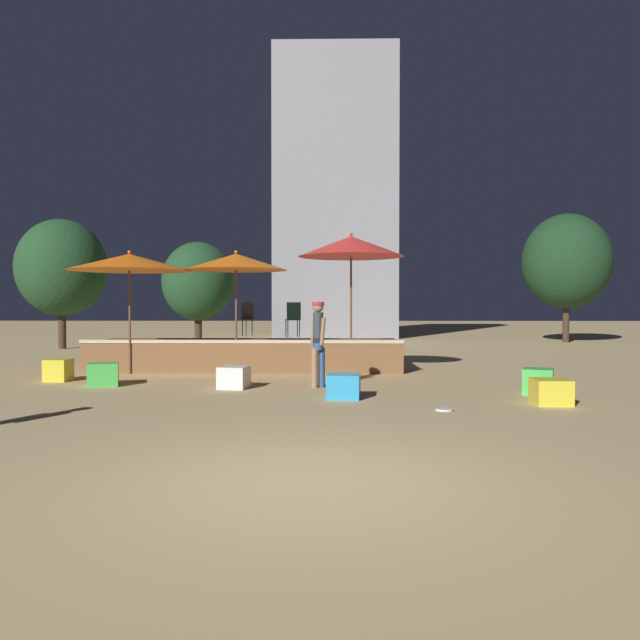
{
  "coord_description": "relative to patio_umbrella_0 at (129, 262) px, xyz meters",
  "views": [
    {
      "loc": [
        0.18,
        -5.7,
        1.63
      ],
      "look_at": [
        0.0,
        5.22,
        1.37
      ],
      "focal_mm": 35.0,
      "sensor_mm": 36.0,
      "label": 1
    }
  ],
  "objects": [
    {
      "name": "ground_plane",
      "position": [
        4.58,
        -9.01,
        -2.65
      ],
      "size": [
        120.0,
        120.0,
        0.0
      ],
      "primitive_type": "plane",
      "color": "tan"
    },
    {
      "name": "distant_building",
      "position": [
        5.01,
        17.24,
        4.57
      ],
      "size": [
        6.17,
        3.48,
        14.43
      ],
      "color": "gray",
      "rests_on": "ground"
    },
    {
      "name": "patio_umbrella_2",
      "position": [
        2.53,
        0.05,
        0.01
      ],
      "size": [
        2.42,
        2.42,
        2.94
      ],
      "color": "brown",
      "rests_on": "ground"
    },
    {
      "name": "frisbee_disc",
      "position": [
        6.53,
        -5.08,
        -2.63
      ],
      "size": [
        0.27,
        0.27,
        0.03
      ],
      "color": "white",
      "rests_on": "ground"
    },
    {
      "name": "cube_seat_1",
      "position": [
        8.58,
        -3.24,
        -2.42
      ],
      "size": [
        0.68,
        0.68,
        0.47
      ],
      "rotation": [
        0.0,
        0.0,
        -0.38
      ],
      "color": "#4CC651",
      "rests_on": "ground"
    },
    {
      "name": "person_1",
      "position": [
        4.52,
        -2.39,
        -1.69
      ],
      "size": [
        0.35,
        0.46,
        1.71
      ],
      "rotation": [
        0.0,
        0.0,
        3.73
      ],
      "color": "#2D4C7F",
      "rests_on": "ground"
    },
    {
      "name": "background_tree_1",
      "position": [
        -0.28,
        8.99,
        -0.11
      ],
      "size": [
        2.73,
        2.73,
        4.05
      ],
      "color": "#3D2B1C",
      "rests_on": "ground"
    },
    {
      "name": "bistro_chair_1",
      "position": [
        2.52,
        1.82,
        -1.3
      ],
      "size": [
        0.45,
        0.45,
        0.9
      ],
      "rotation": [
        0.0,
        0.0,
        5.86
      ],
      "color": "#2D3338",
      "rests_on": "wooden_deck"
    },
    {
      "name": "background_tree_0",
      "position": [
        -5.3,
        8.5,
        0.39
      ],
      "size": [
        3.29,
        3.29,
        4.86
      ],
      "color": "#3D2B1C",
      "rests_on": "ground"
    },
    {
      "name": "cube_seat_5",
      "position": [
        -1.09,
        -1.43,
        -2.42
      ],
      "size": [
        0.5,
        0.5,
        0.47
      ],
      "rotation": [
        0.0,
        0.0,
        -0.04
      ],
      "color": "yellow",
      "rests_on": "ground"
    },
    {
      "name": "patio_umbrella_1",
      "position": [
        5.26,
        0.12,
        0.37
      ],
      "size": [
        2.53,
        2.53,
        3.35
      ],
      "color": "brown",
      "rests_on": "ground"
    },
    {
      "name": "patio_umbrella_0",
      "position": [
        0.0,
        0.0,
        0.0
      ],
      "size": [
        2.88,
        2.88,
        2.93
      ],
      "color": "brown",
      "rests_on": "ground"
    },
    {
      "name": "cube_seat_0",
      "position": [
        5.0,
        -3.82,
        -2.44
      ],
      "size": [
        0.62,
        0.62,
        0.42
      ],
      "rotation": [
        0.0,
        0.0,
        -0.1
      ],
      "color": "#2D9EDB",
      "rests_on": "ground"
    },
    {
      "name": "bistro_chair_0",
      "position": [
        3.82,
        1.23,
        -1.3
      ],
      "size": [
        0.42,
        0.42,
        0.9
      ],
      "rotation": [
        0.0,
        0.0,
        3.38
      ],
      "color": "#1E4C47",
      "rests_on": "wooden_deck"
    },
    {
      "name": "background_tree_2",
      "position": [
        15.16,
        12.89,
        0.91
      ],
      "size": [
        3.78,
        3.78,
        5.65
      ],
      "color": "#3D2B1C",
      "rests_on": "ground"
    },
    {
      "name": "cube_seat_4",
      "position": [
        0.16,
        -2.19,
        -2.42
      ],
      "size": [
        0.74,
        0.74,
        0.47
      ],
      "rotation": [
        0.0,
        0.0,
        0.3
      ],
      "color": "#4CC651",
      "rests_on": "ground"
    },
    {
      "name": "cube_seat_2",
      "position": [
        2.87,
        -2.53,
        -2.44
      ],
      "size": [
        0.62,
        0.62,
        0.43
      ],
      "rotation": [
        0.0,
        0.0,
        -0.17
      ],
      "color": "white",
      "rests_on": "ground"
    },
    {
      "name": "cube_seat_3",
      "position": [
        8.39,
        -4.44,
        -2.44
      ],
      "size": [
        0.58,
        0.58,
        0.42
      ],
      "rotation": [
        0.0,
        0.0,
        -0.01
      ],
      "color": "yellow",
      "rests_on": "ground"
    },
    {
      "name": "wooden_deck",
      "position": [
        2.64,
        1.21,
        -2.28
      ],
      "size": [
        7.73,
        2.41,
        0.81
      ],
      "color": "brown",
      "rests_on": "ground"
    }
  ]
}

